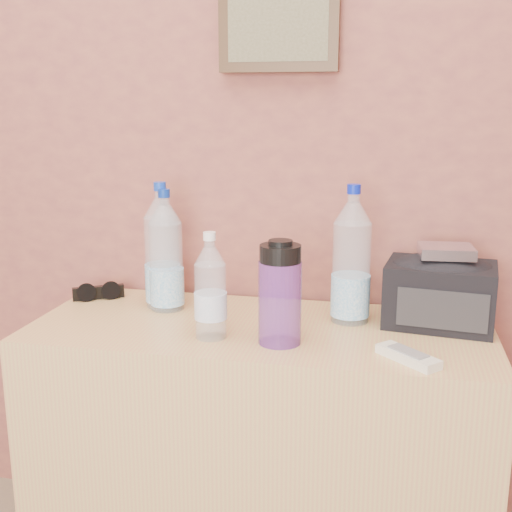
{
  "coord_description": "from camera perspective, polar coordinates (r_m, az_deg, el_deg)",
  "views": [
    {
      "loc": [
        0.43,
        0.33,
        1.19
      ],
      "look_at": [
        0.14,
        1.71,
        0.86
      ],
      "focal_mm": 45.0,
      "sensor_mm": 36.0,
      "label": 1
    }
  ],
  "objects": [
    {
      "name": "nalgene_bottle",
      "position": [
        1.4,
        2.15,
        -3.31
      ],
      "size": [
        0.09,
        0.09,
        0.23
      ],
      "rotation": [
        0.0,
        0.0,
        -0.11
      ],
      "color": "#69329D",
      "rests_on": "dresser"
    },
    {
      "name": "pet_large_a",
      "position": [
        1.67,
        -8.35,
        0.33
      ],
      "size": [
        0.09,
        0.09,
        0.32
      ],
      "rotation": [
        0.0,
        0.0,
        -0.21
      ],
      "color": "#C7E1F9",
      "rests_on": "dresser"
    },
    {
      "name": "foil_packet",
      "position": [
        1.55,
        16.54,
        0.42
      ],
      "size": [
        0.13,
        0.11,
        0.03
      ],
      "primitive_type": "cube",
      "rotation": [
        0.0,
        0.0,
        0.08
      ],
      "color": "white",
      "rests_on": "toiletry_bag"
    },
    {
      "name": "ac_remote",
      "position": [
        1.37,
        13.36,
        -8.69
      ],
      "size": [
        0.14,
        0.13,
        0.02
      ],
      "primitive_type": "cube",
      "rotation": [
        0.0,
        0.0,
        -0.76
      ],
      "color": "silver",
      "rests_on": "dresser"
    },
    {
      "name": "dresser",
      "position": [
        1.68,
        0.32,
        -17.2
      ],
      "size": [
        1.09,
        0.45,
        0.68
      ],
      "primitive_type": "cube",
      "color": "tan",
      "rests_on": "ground"
    },
    {
      "name": "picture_frame",
      "position": [
        1.68,
        2.02,
        20.26
      ],
      "size": [
        0.3,
        0.03,
        0.25
      ],
      "primitive_type": null,
      "color": "#382311",
      "rests_on": "room_shell"
    },
    {
      "name": "pet_large_c",
      "position": [
        1.55,
        8.48,
        -0.53
      ],
      "size": [
        0.09,
        0.09,
        0.33
      ],
      "rotation": [
        0.0,
        0.0,
        0.01
      ],
      "color": "silver",
      "rests_on": "dresser"
    },
    {
      "name": "toiletry_bag",
      "position": [
        1.58,
        16.04,
        -2.95
      ],
      "size": [
        0.27,
        0.21,
        0.17
      ],
      "primitive_type": null,
      "rotation": [
        0.0,
        0.0,
        -0.12
      ],
      "color": "black",
      "rests_on": "dresser"
    },
    {
      "name": "sunglasses",
      "position": [
        1.79,
        -13.83,
        -3.17
      ],
      "size": [
        0.14,
        0.11,
        0.04
      ],
      "primitive_type": null,
      "rotation": [
        0.0,
        0.0,
        0.53
      ],
      "color": "black",
      "rests_on": "dresser"
    },
    {
      "name": "pet_large_b",
      "position": [
        1.64,
        -8.0,
        -0.09
      ],
      "size": [
        0.08,
        0.08,
        0.31
      ],
      "rotation": [
        0.0,
        0.0,
        0.13
      ],
      "color": "#CBEBFF",
      "rests_on": "dresser"
    },
    {
      "name": "pet_small",
      "position": [
        1.44,
        -4.07,
        -3.2
      ],
      "size": [
        0.07,
        0.07,
        0.24
      ],
      "rotation": [
        0.0,
        0.0,
        0.12
      ],
      "color": "silver",
      "rests_on": "dresser"
    }
  ]
}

